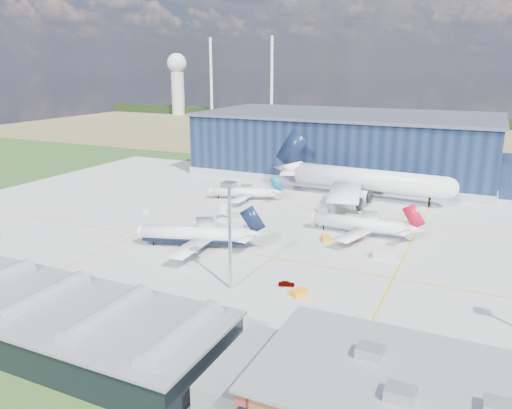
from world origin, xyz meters
The scene contains 21 objects.
ground centered at (0.00, 0.00, 0.00)m, with size 600.00×600.00×0.00m, color #274C1C.
apron centered at (0.00, 10.00, 0.03)m, with size 220.00×160.00×0.08m.
farmland centered at (0.00, 220.00, 0.00)m, with size 600.00×220.00×0.01m, color olive.
treeline centered at (0.00, 300.00, 4.00)m, with size 600.00×8.00×8.00m, color black.
horizon_dressing centered at (-191.30, 294.39, 34.20)m, with size 440.20×18.00×70.00m.
hangar centered at (2.81, 94.80, 11.62)m, with size 145.00×62.00×26.10m.
glass_concourse centered at (-6.45, -60.00, 3.69)m, with size 78.00×23.00×8.60m.
light_mast_center centered at (10.00, -30.00, 15.43)m, with size 2.60×2.60×23.00m.
airliner_navy centered at (-10.23, -12.00, 5.66)m, with size 34.71×33.96×11.32m, color white, non-canonical shape.
airliner_red centered at (25.86, 15.28, 5.30)m, with size 32.48×31.77×10.59m, color white, non-canonical shape.
airliner_widebody centered at (18.91, 55.00, 10.97)m, with size 67.31×65.84×21.95m, color white, non-canonical shape.
airliner_regional centered at (-20.28, 35.56, 4.46)m, with size 27.38×26.78×8.93m, color white, non-canonical shape.
gse_tug_a centered at (19.07, 7.13, 0.73)m, with size 2.13×3.49×1.45m, color orange.
gse_tug_b centered at (24.20, -27.19, 0.70)m, with size 2.16×3.23×1.40m, color orange.
gse_van_a centered at (36.23, 0.55, 1.23)m, with size 2.45×5.62×2.45m, color silver.
gse_cart_a centered at (12.05, 19.57, 0.66)m, with size 2.03×3.04×1.32m, color silver.
gse_van_b centered at (9.92, 32.38, 1.14)m, with size 2.27×4.96×2.27m, color silver.
gse_cart_b centered at (-41.95, 8.74, 0.65)m, with size 2.02×3.02×1.31m, color silver.
airstair centered at (-14.45, 13.30, 1.57)m, with size 1.97×4.92×3.15m, color silver.
car_a centered at (20.15, -23.82, 0.59)m, with size 1.40×3.47×1.18m, color #99999E.
car_b centered at (30.05, -35.32, 0.57)m, with size 1.21×3.46×1.14m, color #99999E.
Camera 1 is at (55.87, -114.82, 45.16)m, focal length 35.00 mm.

